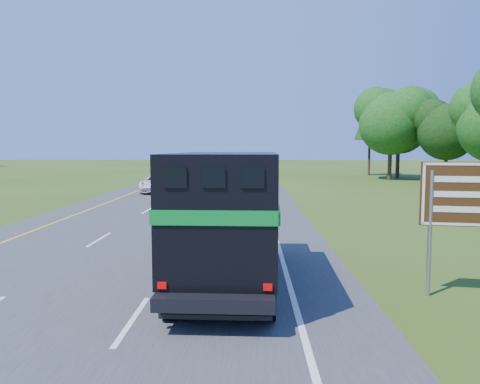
{
  "coord_description": "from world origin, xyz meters",
  "views": [
    {
      "loc": [
        4.42,
        1.09,
        3.81
      ],
      "look_at": [
        3.89,
        24.46,
        1.6
      ],
      "focal_mm": 35.0,
      "sensor_mm": 36.0,
      "label": 1
    }
  ],
  "objects_px": {
    "horse_truck": "(229,214)",
    "white_suv": "(158,183)",
    "far_car": "(222,160)",
    "exit_sign": "(470,200)"
  },
  "relations": [
    {
      "from": "far_car",
      "to": "white_suv",
      "type": "bearing_deg",
      "value": -91.39
    },
    {
      "from": "white_suv",
      "to": "exit_sign",
      "type": "distance_m",
      "value": 30.92
    },
    {
      "from": "white_suv",
      "to": "far_car",
      "type": "bearing_deg",
      "value": 86.64
    },
    {
      "from": "horse_truck",
      "to": "white_suv",
      "type": "xyz_separation_m",
      "value": [
        -7.26,
        26.72,
        -1.16
      ]
    },
    {
      "from": "horse_truck",
      "to": "exit_sign",
      "type": "height_order",
      "value": "exit_sign"
    },
    {
      "from": "white_suv",
      "to": "horse_truck",
      "type": "bearing_deg",
      "value": -77.88
    },
    {
      "from": "far_car",
      "to": "exit_sign",
      "type": "bearing_deg",
      "value": -84.3
    },
    {
      "from": "exit_sign",
      "to": "white_suv",
      "type": "bearing_deg",
      "value": 125.32
    },
    {
      "from": "far_car",
      "to": "exit_sign",
      "type": "xyz_separation_m",
      "value": [
        12.94,
        -108.48,
        1.74
      ]
    },
    {
      "from": "horse_truck",
      "to": "white_suv",
      "type": "height_order",
      "value": "horse_truck"
    }
  ]
}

